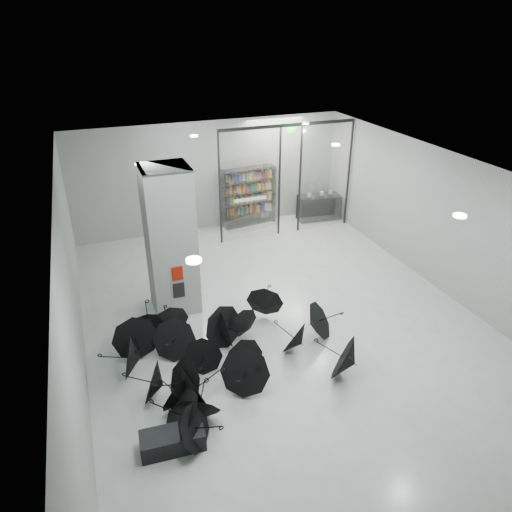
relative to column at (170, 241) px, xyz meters
name	(u,v)px	position (x,y,z in m)	size (l,w,h in m)	color
room	(291,226)	(2.50, -2.00, 0.84)	(14.00, 14.02, 4.01)	#949794
column	(170,241)	(0.00, 0.00, 0.00)	(1.20, 1.20, 4.00)	slate
fire_cabinet	(177,274)	(0.00, -0.62, -0.65)	(0.28, 0.04, 0.38)	#A50A07
info_panel	(179,290)	(0.00, -0.62, -1.15)	(0.30, 0.03, 0.42)	black
exit_sign	(291,130)	(4.90, 3.30, 1.82)	(0.30, 0.06, 0.15)	#0CE533
glass_partition	(287,176)	(4.89, 3.50, 0.18)	(5.06, 0.08, 4.00)	silver
bench	(173,440)	(-1.09, -4.80, -1.81)	(1.19, 0.51, 0.38)	black
bookshelf	(249,197)	(3.89, 4.75, -0.88)	(2.03, 0.41, 2.23)	black
shop_counter	(318,207)	(6.63, 4.24, -1.51)	(1.65, 0.66, 0.99)	black
umbrella_cluster	(215,360)	(0.26, -3.02, -1.68)	(5.67, 4.63, 1.31)	black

